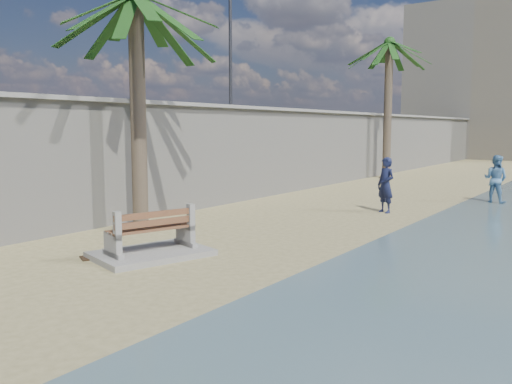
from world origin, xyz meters
The scene contains 11 objects.
ground_plane centered at (0.00, 0.00, 0.00)m, with size 140.00×140.00×0.00m, color tan.
seawall centered at (-5.20, 20.00, 1.75)m, with size 0.45×70.00×3.50m, color gray.
wall_cap centered at (-5.20, 20.00, 3.55)m, with size 0.80×70.00×0.12m, color gray.
bench_far centered at (-1.34, 4.21, 0.44)m, with size 2.26×2.77×1.00m.
palm_mid centered at (-3.82, 6.25, 6.10)m, with size 5.00×5.00×7.07m.
palm_back centered at (-4.05, 24.79, 7.25)m, with size 5.00×5.00×8.27m.
streetlight centered at (-5.10, 12.00, 6.64)m, with size 0.28×0.28×5.12m.
person_a centered at (0.53, 12.99, 1.05)m, with size 0.76×0.51×2.10m, color #151A3A.
person_b centered at (3.00, 17.62, 0.99)m, with size 0.95×0.74×1.97m, color #517FA8.
debris_c centered at (-3.72, 7.73, 0.01)m, with size 0.64×0.51×0.03m, color #382616.
debris_d centered at (-2.30, 3.32, 0.01)m, with size 0.43×0.35×0.03m, color #382616.
Camera 1 is at (7.11, -3.96, 2.78)m, focal length 38.00 mm.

